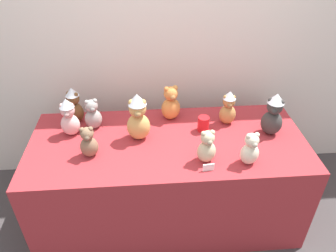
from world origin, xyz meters
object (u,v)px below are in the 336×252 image
at_px(teddy_bear_chestnut, 74,105).
at_px(teddy_bear_honey, 138,118).
at_px(teddy_bear_caramel, 228,108).
at_px(teddy_bear_ginger, 171,104).
at_px(teddy_bear_sand, 207,147).
at_px(teddy_bear_charcoal, 273,115).
at_px(display_table, 168,179).
at_px(teddy_bear_blush, 69,118).
at_px(teddy_bear_cream, 250,150).
at_px(party_cup_red, 203,124).
at_px(teddy_bear_ash, 93,115).
at_px(teddy_bear_mocha, 89,143).

height_order(teddy_bear_chestnut, teddy_bear_honey, teddy_bear_honey).
relative_size(teddy_bear_caramel, teddy_bear_ginger, 0.97).
height_order(teddy_bear_caramel, teddy_bear_chestnut, teddy_bear_chestnut).
bearing_deg(teddy_bear_sand, teddy_bear_charcoal, 17.67).
bearing_deg(display_table, teddy_bear_blush, 169.20).
distance_m(teddy_bear_cream, party_cup_red, 0.43).
height_order(teddy_bear_sand, teddy_bear_ginger, teddy_bear_ginger).
xyz_separation_m(teddy_bear_sand, teddy_bear_ash, (-0.73, 0.42, 0.00)).
xyz_separation_m(teddy_bear_charcoal, party_cup_red, (-0.46, 0.07, -0.10)).
bearing_deg(teddy_bear_chestnut, party_cup_red, 13.27).
relative_size(teddy_bear_charcoal, teddy_bear_caramel, 1.20).
bearing_deg(teddy_bear_chestnut, teddy_bear_caramel, 19.27).
relative_size(teddy_bear_ash, teddy_bear_mocha, 1.06).
bearing_deg(teddy_bear_cream, teddy_bear_blush, 150.97).
relative_size(display_table, teddy_bear_mocha, 8.57).
height_order(teddy_bear_ash, teddy_bear_ginger, teddy_bear_ginger).
distance_m(teddy_bear_sand, teddy_bear_caramel, 0.46).
bearing_deg(teddy_bear_caramel, teddy_bear_blush, -173.97).
xyz_separation_m(teddy_bear_caramel, teddy_bear_ginger, (-0.40, 0.09, -0.00)).
distance_m(teddy_bear_ginger, party_cup_red, 0.28).
bearing_deg(teddy_bear_mocha, teddy_bear_charcoal, 1.20).
relative_size(display_table, teddy_bear_caramel, 7.15).
height_order(display_table, teddy_bear_caramel, teddy_bear_caramel).
bearing_deg(teddy_bear_sand, party_cup_red, 74.04).
height_order(teddy_bear_mocha, teddy_bear_honey, teddy_bear_honey).
distance_m(teddy_bear_sand, teddy_bear_ginger, 0.53).
relative_size(teddy_bear_sand, teddy_bear_chestnut, 0.83).
bearing_deg(teddy_bear_ginger, teddy_bear_blush, 179.51).
xyz_separation_m(teddy_bear_sand, teddy_bear_honey, (-0.41, 0.27, 0.06)).
height_order(teddy_bear_sand, teddy_bear_cream, teddy_bear_sand).
bearing_deg(party_cup_red, teddy_bear_cream, -58.64).
bearing_deg(display_table, teddy_bear_ginger, 81.23).
bearing_deg(teddy_bear_honey, teddy_bear_chestnut, 152.90).
xyz_separation_m(teddy_bear_ginger, teddy_bear_chestnut, (-0.70, 0.02, 0.01)).
bearing_deg(teddy_bear_sand, teddy_bear_chestnut, 140.16).
height_order(display_table, party_cup_red, party_cup_red).
xyz_separation_m(teddy_bear_ash, teddy_bear_honey, (0.32, -0.15, 0.06)).
relative_size(teddy_bear_caramel, teddy_bear_mocha, 1.20).
bearing_deg(teddy_bear_mocha, teddy_bear_chestnut, 104.40).
bearing_deg(display_table, teddy_bear_ash, 159.44).
relative_size(teddy_bear_charcoal, teddy_bear_ash, 1.36).
relative_size(display_table, teddy_bear_ash, 8.09).
bearing_deg(teddy_bear_caramel, display_table, -154.83).
distance_m(display_table, teddy_bear_chestnut, 0.87).
relative_size(teddy_bear_ginger, party_cup_red, 2.47).
bearing_deg(teddy_bear_blush, display_table, -10.72).
height_order(teddy_bear_ginger, teddy_bear_cream, teddy_bear_ginger).
xyz_separation_m(teddy_bear_blush, teddy_bear_ginger, (0.70, 0.14, -0.01)).
height_order(teddy_bear_charcoal, teddy_bear_cream, teddy_bear_charcoal).
height_order(teddy_bear_blush, teddy_bear_ginger, teddy_bear_blush).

